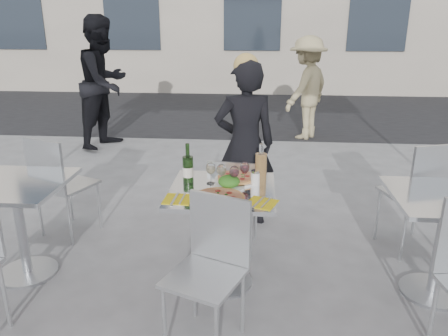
# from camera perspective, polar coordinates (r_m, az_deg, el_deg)

# --- Properties ---
(ground) EXTENTS (80.00, 80.00, 0.00)m
(ground) POSITION_cam_1_polar(r_m,az_deg,el_deg) (3.35, -0.22, -14.74)
(ground) COLOR slate
(street_asphalt) EXTENTS (24.00, 5.00, 0.00)m
(street_asphalt) POSITION_cam_1_polar(r_m,az_deg,el_deg) (9.46, 3.23, 7.62)
(street_asphalt) COLOR black
(street_asphalt) RESTS_ON ground
(main_table) EXTENTS (0.72, 0.72, 0.75)m
(main_table) POSITION_cam_1_polar(r_m,az_deg,el_deg) (3.08, -0.23, -6.38)
(main_table) COLOR #B7BABF
(main_table) RESTS_ON ground
(side_table_left) EXTENTS (0.72, 0.72, 0.75)m
(side_table_left) POSITION_cam_1_polar(r_m,az_deg,el_deg) (3.53, -25.34, -4.90)
(side_table_left) COLOR #B7BABF
(side_table_left) RESTS_ON ground
(side_table_right) EXTENTS (0.72, 0.72, 0.75)m
(side_table_right) POSITION_cam_1_polar(r_m,az_deg,el_deg) (3.32, 26.70, -6.62)
(side_table_right) COLOR #B7BABF
(side_table_right) RESTS_ON ground
(chair_far) EXTENTS (0.41, 0.42, 0.82)m
(chair_far) POSITION_cam_1_polar(r_m,az_deg,el_deg) (3.53, 1.22, -3.95)
(chair_far) COLOR silver
(chair_far) RESTS_ON ground
(chair_near) EXTENTS (0.53, 0.53, 0.88)m
(chair_near) POSITION_cam_1_polar(r_m,az_deg,el_deg) (2.63, -1.65, -11.66)
(chair_near) COLOR silver
(chair_near) RESTS_ON ground
(side_chair_lfar) EXTENTS (0.55, 0.56, 0.92)m
(side_chair_lfar) POSITION_cam_1_polar(r_m,az_deg,el_deg) (4.03, -20.93, -1.36)
(side_chair_lfar) COLOR silver
(side_chair_lfar) RESTS_ON ground
(side_chair_rfar) EXTENTS (0.56, 0.57, 0.97)m
(side_chair_rfar) POSITION_cam_1_polar(r_m,az_deg,el_deg) (3.82, 24.61, -2.49)
(side_chair_rfar) COLOR silver
(side_chair_rfar) RESTS_ON ground
(woman_diner) EXTENTS (0.62, 0.47, 1.53)m
(woman_diner) POSITION_cam_1_polar(r_m,az_deg,el_deg) (3.99, 2.74, 3.04)
(woman_diner) COLOR black
(woman_diner) RESTS_ON ground
(pedestrian_a) EXTENTS (0.98, 1.11, 1.92)m
(pedestrian_a) POSITION_cam_1_polar(r_m,az_deg,el_deg) (6.79, -15.36, 10.69)
(pedestrian_a) COLOR black
(pedestrian_a) RESTS_ON ground
(pedestrian_b) EXTENTS (1.08, 1.20, 1.62)m
(pedestrian_b) POSITION_cam_1_polar(r_m,az_deg,el_deg) (7.17, 10.75, 10.20)
(pedestrian_b) COLOR tan
(pedestrian_b) RESTS_ON ground
(pizza_near) EXTENTS (0.35, 0.35, 0.02)m
(pizza_near) POSITION_cam_1_polar(r_m,az_deg,el_deg) (2.82, -0.75, -3.95)
(pizza_near) COLOR tan
(pizza_near) RESTS_ON main_table
(pizza_far) EXTENTS (0.32, 0.32, 0.03)m
(pizza_far) POSITION_cam_1_polar(r_m,az_deg,el_deg) (3.16, 1.67, -1.32)
(pizza_far) COLOR white
(pizza_far) RESTS_ON main_table
(salad_plate) EXTENTS (0.22, 0.22, 0.09)m
(salad_plate) POSITION_cam_1_polar(r_m,az_deg,el_deg) (3.01, 0.66, -1.92)
(salad_plate) COLOR white
(salad_plate) RESTS_ON main_table
(wine_bottle) EXTENTS (0.08, 0.07, 0.29)m
(wine_bottle) POSITION_cam_1_polar(r_m,az_deg,el_deg) (3.06, -4.72, -0.06)
(wine_bottle) COLOR #274F1D
(wine_bottle) RESTS_ON main_table
(carafe) EXTENTS (0.08, 0.08, 0.29)m
(carafe) POSITION_cam_1_polar(r_m,az_deg,el_deg) (3.07, 4.84, 0.04)
(carafe) COLOR tan
(carafe) RESTS_ON main_table
(sugar_shaker) EXTENTS (0.06, 0.06, 0.11)m
(sugar_shaker) POSITION_cam_1_polar(r_m,az_deg,el_deg) (3.06, 4.12, -1.26)
(sugar_shaker) COLOR white
(sugar_shaker) RESTS_ON main_table
(wineglass_white_a) EXTENTS (0.07, 0.07, 0.16)m
(wineglass_white_a) POSITION_cam_1_polar(r_m,az_deg,el_deg) (3.06, -1.75, -0.13)
(wineglass_white_a) COLOR white
(wineglass_white_a) RESTS_ON main_table
(wineglass_white_b) EXTENTS (0.07, 0.07, 0.16)m
(wineglass_white_b) POSITION_cam_1_polar(r_m,az_deg,el_deg) (3.03, -0.36, -0.33)
(wineglass_white_b) COLOR white
(wineglass_white_b) RESTS_ON main_table
(wineglass_red_a) EXTENTS (0.07, 0.07, 0.16)m
(wineglass_red_a) POSITION_cam_1_polar(r_m,az_deg,el_deg) (2.99, 1.34, -0.59)
(wineglass_red_a) COLOR white
(wineglass_red_a) RESTS_ON main_table
(wineglass_red_b) EXTENTS (0.07, 0.07, 0.16)m
(wineglass_red_b) POSITION_cam_1_polar(r_m,az_deg,el_deg) (3.07, 2.72, -0.04)
(wineglass_red_b) COLOR white
(wineglass_red_b) RESTS_ON main_table
(napkin_left) EXTENTS (0.19, 0.20, 0.01)m
(napkin_left) POSITION_cam_1_polar(r_m,az_deg,el_deg) (2.85, -6.04, -4.02)
(napkin_left) COLOR yellow
(napkin_left) RESTS_ON main_table
(napkin_right) EXTENTS (0.23, 0.23, 0.01)m
(napkin_right) POSITION_cam_1_polar(r_m,az_deg,el_deg) (2.78, 4.92, -4.54)
(napkin_right) COLOR yellow
(napkin_right) RESTS_ON main_table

